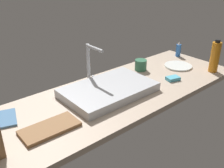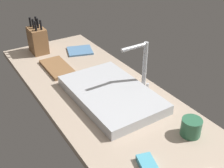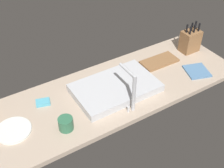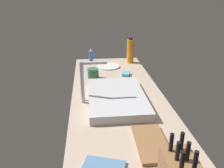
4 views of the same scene
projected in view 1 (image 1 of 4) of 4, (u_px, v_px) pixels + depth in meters
countertop_slab at (114, 96)px, 164.10cm from camera, size 191.25×62.29×3.50cm
sink_basin at (109, 90)px, 161.94cm from camera, size 56.62×35.70×5.25cm
faucet at (90, 60)px, 169.48cm from camera, size 5.50×16.68×27.19cm
cutting_board at (50, 128)px, 128.00cm from camera, size 29.02×14.83×1.80cm
soap_bottle at (178, 50)px, 223.43cm from camera, size 4.21×4.21×13.29cm
water_bottle at (215, 57)px, 190.22cm from camera, size 6.68×6.68×24.63cm
dinner_plate at (178, 66)px, 203.57cm from camera, size 21.27×21.27×1.20cm
dish_towel at (0, 120)px, 135.32cm from camera, size 20.71×21.30×1.20cm
ceramic_cup at (141, 65)px, 196.01cm from camera, size 8.93×8.93×8.10cm
dish_sponge at (173, 78)px, 180.69cm from camera, size 10.33×8.30×2.40cm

